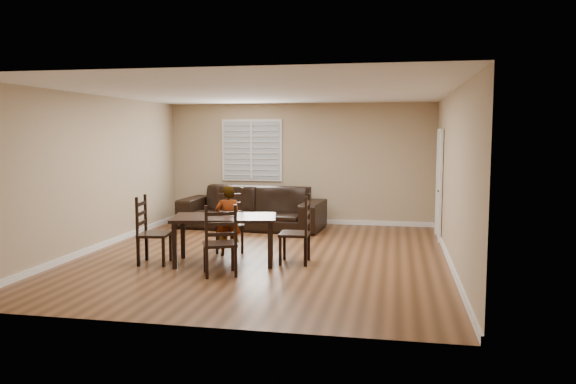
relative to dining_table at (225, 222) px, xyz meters
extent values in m
plane|color=brown|center=(0.48, 0.64, -0.66)|extent=(7.00, 7.00, 0.00)
cube|color=tan|center=(0.48, 4.14, 0.69)|extent=(6.00, 0.04, 2.70)
cube|color=tan|center=(0.48, -2.86, 0.69)|extent=(6.00, 0.04, 2.70)
cube|color=tan|center=(-2.52, 0.64, 0.69)|extent=(0.04, 7.00, 2.70)
cube|color=tan|center=(3.48, 0.64, 0.69)|extent=(0.04, 7.00, 2.70)
cube|color=white|center=(0.48, 0.64, 2.04)|extent=(6.00, 7.00, 0.04)
cube|color=white|center=(-0.62, 4.09, 0.99)|extent=(1.40, 0.08, 1.40)
cube|color=white|center=(3.45, 2.84, 0.37)|extent=(0.06, 0.94, 2.05)
cylinder|color=#332114|center=(3.42, 2.54, 0.29)|extent=(0.06, 0.06, 0.02)
cube|color=white|center=(0.48, 4.12, -0.61)|extent=(6.00, 0.03, 0.10)
cube|color=white|center=(-2.51, 0.64, -0.61)|extent=(0.03, 7.00, 0.10)
cube|color=white|center=(3.46, 0.64, -0.61)|extent=(0.03, 7.00, 0.10)
cube|color=black|center=(0.00, 0.00, 0.07)|extent=(1.74, 1.20, 0.04)
cube|color=black|center=(-0.63, -0.51, -0.31)|extent=(0.08, 0.08, 0.70)
cube|color=black|center=(0.78, -0.21, -0.31)|extent=(0.08, 0.08, 0.70)
cube|color=black|center=(-0.78, 0.21, -0.31)|extent=(0.08, 0.08, 0.70)
cube|color=black|center=(0.63, 0.51, -0.31)|extent=(0.08, 0.08, 0.70)
cube|color=black|center=(-0.18, 0.88, -0.19)|extent=(0.59, 0.57, 0.04)
cube|color=black|center=(-0.24, 1.08, -0.12)|extent=(0.48, 0.17, 1.09)
cube|color=black|center=(-0.34, 0.63, -0.44)|extent=(0.05, 0.05, 0.45)
cube|color=black|center=(0.07, 0.74, -0.44)|extent=(0.05, 0.05, 0.45)
cube|color=black|center=(-0.44, 1.01, -0.44)|extent=(0.05, 0.05, 0.45)
cube|color=black|center=(-0.03, 1.12, -0.44)|extent=(0.05, 0.05, 0.45)
cube|color=black|center=(0.15, -0.71, -0.21)|extent=(0.60, 0.59, 0.04)
cube|color=black|center=(0.23, -0.89, -0.14)|extent=(0.45, 0.22, 1.04)
cube|color=black|center=(0.26, -0.46, -0.44)|extent=(0.05, 0.05, 0.43)
cube|color=black|center=(-0.11, -0.62, -0.44)|extent=(0.05, 0.05, 0.43)
cube|color=black|center=(0.41, -0.80, -0.44)|extent=(0.05, 0.05, 0.43)
cube|color=black|center=(0.04, -0.96, -0.44)|extent=(0.05, 0.05, 0.43)
cube|color=black|center=(-1.07, -0.22, -0.20)|extent=(0.51, 0.54, 0.04)
cube|color=black|center=(-1.27, -0.25, -0.12)|extent=(0.11, 0.48, 1.07)
cube|color=black|center=(-0.85, -0.40, -0.44)|extent=(0.05, 0.05, 0.44)
cube|color=black|center=(-0.91, 0.01, -0.44)|extent=(0.05, 0.05, 0.44)
cube|color=black|center=(-1.24, -0.46, -0.44)|extent=(0.05, 0.05, 0.44)
cube|color=black|center=(-1.29, -0.04, -0.44)|extent=(0.05, 0.05, 0.44)
cube|color=black|center=(1.07, 0.22, -0.20)|extent=(0.47, 0.50, 0.04)
cube|color=black|center=(1.28, 0.23, -0.12)|extent=(0.06, 0.49, 1.08)
cube|color=black|center=(0.87, 0.42, -0.44)|extent=(0.04, 0.04, 0.44)
cube|color=black|center=(0.89, 0.00, -0.44)|extent=(0.04, 0.04, 0.44)
cube|color=black|center=(1.26, 0.44, -0.44)|extent=(0.04, 0.04, 0.44)
cube|color=black|center=(1.28, 0.02, -0.44)|extent=(0.04, 0.04, 0.44)
imported|color=gray|center=(-0.12, 0.57, -0.07)|extent=(0.50, 0.40, 1.18)
cube|color=white|center=(-0.04, 0.18, 0.09)|extent=(0.34, 0.34, 0.00)
torus|color=#BD8044|center=(-0.02, 0.18, 0.11)|extent=(0.09, 0.09, 0.03)
torus|color=white|center=(-0.02, 0.18, 0.12)|extent=(0.08, 0.08, 0.02)
imported|color=black|center=(-0.40, 3.25, -0.21)|extent=(3.15, 1.46, 0.89)
camera|label=1|loc=(2.62, -8.32, 1.38)|focal=35.00mm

